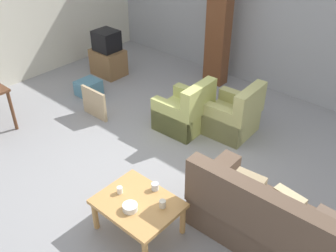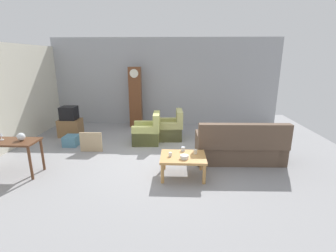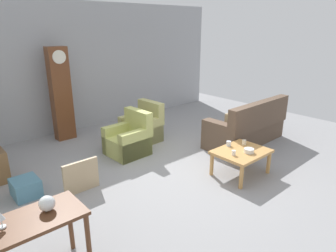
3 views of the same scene
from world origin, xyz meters
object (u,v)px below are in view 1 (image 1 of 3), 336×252
tv_stand_cabinet (108,62)px  framed_picture_leaning (94,103)px  armchair_olive_far (233,117)px  couch_floral (279,228)px  cup_blue_rimmed (155,186)px  armchair_olive_near (185,113)px  coffee_table_wood (138,206)px  grandfather_clock (218,32)px  bowl_white_stacked (130,207)px  tv_crt (106,41)px  cup_cream_tall (163,204)px  cup_white_porcelain (120,190)px  storage_box_blue (89,88)px

tv_stand_cabinet → framed_picture_leaning: size_ratio=1.13×
armchair_olive_far → tv_stand_cabinet: 3.28m
couch_floral → cup_blue_rimmed: couch_floral is taller
armchair_olive_near → cup_blue_rimmed: (1.02, -1.83, 0.21)m
armchair_olive_near → cup_blue_rimmed: 2.10m
coffee_table_wood → grandfather_clock: size_ratio=0.44×
framed_picture_leaning → bowl_white_stacked: bowl_white_stacked is taller
tv_crt → framed_picture_leaning: size_ratio=0.80×
grandfather_clock → tv_crt: bearing=-147.9°
bowl_white_stacked → cup_blue_rimmed: bearing=92.1°
cup_cream_tall → armchair_olive_near: bearing=122.8°
cup_blue_rimmed → cup_white_porcelain: bearing=-130.7°
armchair_olive_far → tv_crt: tv_crt is taller
framed_picture_leaning → cup_cream_tall: bearing=-24.0°
grandfather_clock → bowl_white_stacked: (1.67, -4.07, -0.59)m
tv_crt → storage_box_blue: (0.39, -0.88, -0.63)m
coffee_table_wood → storage_box_blue: (-3.22, 1.81, -0.25)m
couch_floral → armchair_olive_far: size_ratio=2.30×
cup_white_porcelain → cup_cream_tall: cup_cream_tall is taller
tv_crt → framed_picture_leaning: bearing=-49.6°
cup_blue_rimmed → coffee_table_wood: bearing=-90.9°
grandfather_clock → tv_stand_cabinet: 2.45m
coffee_table_wood → tv_crt: tv_crt is taller
storage_box_blue → cup_white_porcelain: cup_white_porcelain is taller
couch_floral → grandfather_clock: size_ratio=0.97×
couch_floral → tv_crt: couch_floral is taller
couch_floral → cup_white_porcelain: 1.89m
cup_cream_tall → bowl_white_stacked: 0.37m
armchair_olive_near → armchair_olive_far: bearing=32.2°
grandfather_clock → tv_crt: (-1.96, -1.23, -0.32)m
couch_floral → bowl_white_stacked: size_ratio=12.01×
coffee_table_wood → couch_floral: bearing=30.9°
tv_crt → cup_blue_rimmed: 4.35m
armchair_olive_near → tv_crt: (-2.60, 0.57, 0.47)m
armchair_olive_near → tv_crt: 2.70m
armchair_olive_near → tv_crt: bearing=167.6°
grandfather_clock → cup_blue_rimmed: (1.66, -3.63, -0.58)m
armchair_olive_far → cup_cream_tall: size_ratio=9.74×
tv_stand_cabinet → framed_picture_leaning: 1.76m
framed_picture_leaning → cup_cream_tall: cup_cream_tall is taller
armchair_olive_far → cup_blue_rimmed: bearing=-81.5°
couch_floral → cup_white_porcelain: size_ratio=24.32×
tv_stand_cabinet → cup_blue_rimmed: size_ratio=7.33×
grandfather_clock → bowl_white_stacked: grandfather_clock is taller
armchair_olive_far → framed_picture_leaning: 2.45m
coffee_table_wood → armchair_olive_near: bearing=115.5°
armchair_olive_far → framed_picture_leaning: bearing=-150.9°
framed_picture_leaning → storage_box_blue: (-0.74, 0.45, -0.12)m
storage_box_blue → bowl_white_stacked: bowl_white_stacked is taller
cup_white_porcelain → cup_cream_tall: size_ratio=0.92×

